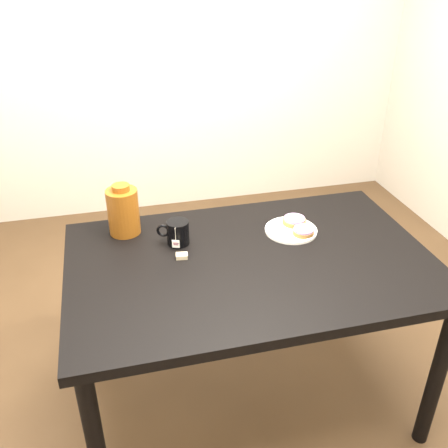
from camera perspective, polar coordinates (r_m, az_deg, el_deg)
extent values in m
plane|color=brown|center=(2.42, 2.62, -18.97)|extent=(4.00, 4.00, 0.00)
cube|color=beige|center=(3.59, -6.53, 21.97)|extent=(3.50, 0.02, 2.70)
cube|color=black|center=(1.94, 3.10, -4.50)|extent=(1.40, 0.90, 0.04)
cylinder|color=black|center=(1.86, -14.36, -23.53)|extent=(0.06, 0.06, 0.71)
cylinder|color=black|center=(2.17, 23.14, -15.75)|extent=(0.06, 0.06, 0.71)
cylinder|color=black|center=(2.41, -14.83, -8.76)|extent=(0.06, 0.06, 0.71)
cylinder|color=black|center=(2.66, 13.77, -4.64)|extent=(0.06, 0.06, 0.71)
cylinder|color=white|center=(2.12, 7.65, -0.71)|extent=(0.22, 0.22, 0.01)
torus|color=white|center=(2.11, 7.66, -0.57)|extent=(0.21, 0.21, 0.01)
cylinder|color=brown|center=(2.15, 8.03, 0.29)|extent=(0.12, 0.12, 0.02)
cylinder|color=#A07CA7|center=(2.15, 8.06, 0.60)|extent=(0.10, 0.10, 0.01)
cylinder|color=brown|center=(2.08, 9.06, -0.94)|extent=(0.12, 0.12, 0.02)
cylinder|color=#A07CA7|center=(2.07, 9.09, -0.62)|extent=(0.12, 0.12, 0.01)
cylinder|color=black|center=(2.00, -5.28, -0.98)|extent=(0.12, 0.12, 0.10)
cylinder|color=black|center=(1.98, -5.33, 0.06)|extent=(0.08, 0.08, 0.00)
torus|color=black|center=(2.01, -6.98, -0.76)|extent=(0.06, 0.03, 0.05)
cylinder|color=beige|center=(1.95, -5.58, -1.14)|extent=(0.00, 0.00, 0.05)
cube|color=white|center=(1.97, -5.52, -2.25)|extent=(0.03, 0.01, 0.03)
cube|color=#C6B793|center=(1.93, -4.85, -3.66)|extent=(0.05, 0.04, 0.02)
cylinder|color=#5A2B0B|center=(2.09, -11.43, 1.39)|extent=(0.15, 0.15, 0.19)
cylinder|color=#5A2B0B|center=(2.04, -11.73, 4.08)|extent=(0.07, 0.07, 0.02)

